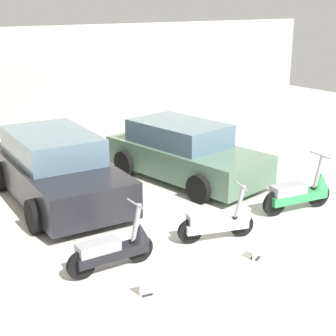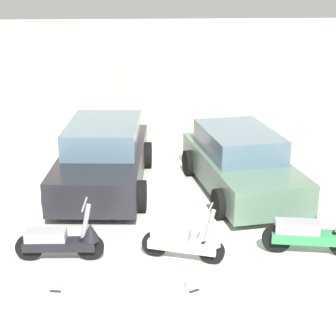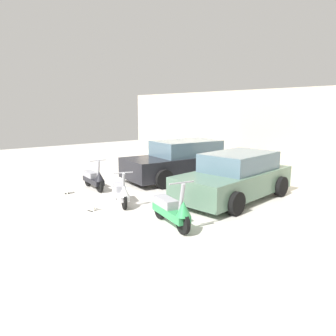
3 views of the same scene
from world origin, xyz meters
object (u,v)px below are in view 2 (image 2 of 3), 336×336
Objects in this scene: placard_near_right_scooter at (193,283)px; car_rear_center at (240,163)px; car_rear_left at (104,157)px; scooter_front_center at (315,233)px; scooter_front_left at (63,240)px; scooter_front_right at (186,241)px; placard_near_left_scooter at (56,283)px.

car_rear_center is at bearing 68.79° from placard_near_right_scooter.
car_rear_left is at bearing -107.22° from car_rear_center.
placard_near_right_scooter is (-2.07, -0.90, -0.26)m from scooter_front_center.
car_rear_center is 15.17× the size of placard_near_right_scooter.
scooter_front_center is (4.01, -0.11, 0.03)m from scooter_front_left.
scooter_front_center is (2.08, 0.04, 0.05)m from scooter_front_right.
scooter_front_right is at bearing 28.25° from car_rear_left.
scooter_front_left reaches higher than placard_near_right_scooter.
car_rear_center is (-0.65, 2.77, 0.23)m from scooter_front_center.
placard_near_right_scooter is at bearing 23.87° from car_rear_left.
car_rear_left reaches higher than scooter_front_center.
placard_near_left_scooter is at bearing -158.90° from scooter_front_center.
scooter_front_center is at bearing 5.43° from car_rear_center.
placard_near_right_scooter is (-1.42, -3.67, -0.50)m from car_rear_center.
car_rear_center is 4.91m from placard_near_left_scooter.
car_rear_center reaches higher than scooter_front_right.
scooter_front_left is 2.19m from placard_near_right_scooter.
scooter_front_center is 2.86m from car_rear_center.
scooter_front_center is 5.84× the size of placard_near_right_scooter.
placard_near_left_scooter is (-1.95, -0.71, -0.22)m from scooter_front_right.
car_rear_left reaches higher than placard_near_left_scooter.
placard_near_left_scooter is (-0.53, -4.01, -0.54)m from car_rear_left.
scooter_front_center is at bearing 23.37° from placard_near_right_scooter.
scooter_front_right is 3.60m from car_rear_left.
car_rear_center is at bearing 85.39° from car_rear_left.
scooter_front_right is at bearing 20.07° from placard_near_left_scooter.
car_rear_left is (-3.50, 3.25, 0.27)m from scooter_front_center.
placard_near_left_scooter is at bearing -2.65° from car_rear_left.
car_rear_center is (3.36, 2.66, 0.27)m from scooter_front_left.
scooter_front_right is 3.17m from car_rear_center.
scooter_front_right is 0.33× the size of car_rear_center.
scooter_front_left is at bearing 152.51° from placard_near_right_scooter.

